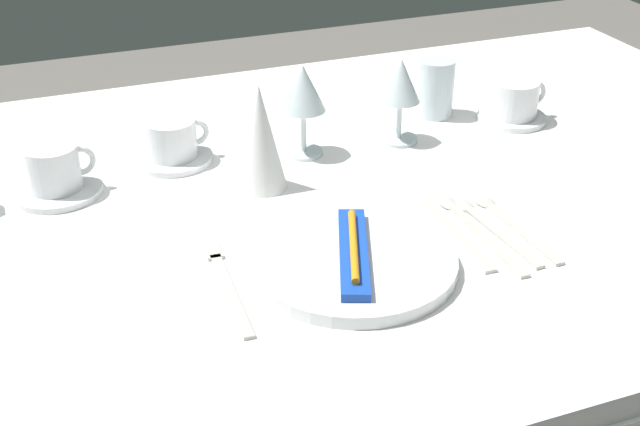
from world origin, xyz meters
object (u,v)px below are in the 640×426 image
object	(u,v)px
spoon_tea	(506,219)
wine_glass_centre	(401,85)
fork_outer	(226,283)
napkin_folded	(260,137)
spoon_soup	(471,225)
coffee_cup_far	(54,167)
dinner_plate	(353,262)
toothbrush_package	(353,251)
drink_tumbler	(435,91)
coffee_cup_left	(172,138)
spoon_dessert	(485,223)
dinner_knife	(457,235)
coffee_cup_right	(514,98)
wine_glass_left	(303,92)

from	to	relation	value
spoon_tea	wine_glass_centre	bearing A→B (deg)	94.50
fork_outer	napkin_folded	distance (m)	0.28
spoon_soup	coffee_cup_far	world-z (taller)	coffee_cup_far
coffee_cup_far	wine_glass_centre	bearing A→B (deg)	-1.17
dinner_plate	toothbrush_package	size ratio (longest dim) A/B	1.30
coffee_cup_far	drink_tumbler	xyz separation A→B (m)	(0.67, 0.07, 0.00)
spoon_tea	coffee_cup_left	bearing A→B (deg)	137.50
fork_outer	spoon_dessert	distance (m)	0.38
dinner_plate	napkin_folded	size ratio (longest dim) A/B	1.63
spoon_dessert	coffee_cup_far	distance (m)	0.64
spoon_tea	drink_tumbler	bearing A→B (deg)	77.46
spoon_soup	drink_tumbler	bearing A→B (deg)	69.83
fork_outer	dinner_knife	world-z (taller)	same
fork_outer	spoon_tea	world-z (taller)	spoon_tea
dinner_plate	spoon_tea	xyz separation A→B (m)	(0.25, 0.04, -0.01)
coffee_cup_right	wine_glass_left	bearing A→B (deg)	179.73
fork_outer	coffee_cup_far	bearing A→B (deg)	117.20
wine_glass_centre	napkin_folded	distance (m)	0.28
dinner_plate	toothbrush_package	xyz separation A→B (m)	(0.00, 0.00, 0.02)
fork_outer	wine_glass_left	xyz separation A→B (m)	(0.22, 0.33, 0.11)
fork_outer	coffee_cup_right	world-z (taller)	coffee_cup_right
spoon_soup	spoon_dessert	xyz separation A→B (m)	(0.02, -0.00, -0.00)
spoon_tea	wine_glass_centre	world-z (taller)	wine_glass_centre
dinner_plate	dinner_knife	bearing A→B (deg)	8.18
spoon_tea	drink_tumbler	distance (m)	0.40
coffee_cup_right	wine_glass_left	xyz separation A→B (m)	(-0.40, 0.00, 0.07)
coffee_cup_right	napkin_folded	xyz separation A→B (m)	(-0.50, -0.09, 0.04)
fork_outer	wine_glass_left	size ratio (longest dim) A/B	1.44
coffee_cup_left	wine_glass_left	bearing A→B (deg)	-13.86
toothbrush_package	wine_glass_centre	world-z (taller)	wine_glass_centre
coffee_cup_far	spoon_tea	bearing A→B (deg)	-28.36
fork_outer	spoon_dessert	world-z (taller)	spoon_dessert
toothbrush_package	dinner_knife	xyz separation A→B (m)	(0.17, 0.02, -0.02)
dinner_plate	spoon_tea	size ratio (longest dim) A/B	1.30
coffee_cup_left	drink_tumbler	distance (m)	0.48
spoon_tea	coffee_cup_far	size ratio (longest dim) A/B	1.99
spoon_dessert	wine_glass_left	xyz separation A→B (m)	(-0.16, 0.31, 0.11)
spoon_dessert	coffee_cup_right	world-z (taller)	coffee_cup_right
spoon_dessert	spoon_soup	bearing A→B (deg)	176.46
spoon_soup	wine_glass_left	distance (m)	0.36
dinner_plate	dinner_knife	size ratio (longest dim) A/B	1.28
drink_tumbler	napkin_folded	distance (m)	0.41
coffee_cup_right	coffee_cup_far	distance (m)	0.79
spoon_dessert	dinner_knife	bearing A→B (deg)	-164.05
spoon_soup	drink_tumbler	xyz separation A→B (m)	(0.14, 0.38, 0.04)
toothbrush_package	spoon_tea	world-z (taller)	toothbrush_package
spoon_soup	toothbrush_package	bearing A→B (deg)	-168.47
fork_outer	drink_tumbler	xyz separation A→B (m)	(0.50, 0.40, 0.04)
dinner_knife	toothbrush_package	bearing A→B (deg)	-171.82
spoon_tea	coffee_cup_right	bearing A→B (deg)	56.76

